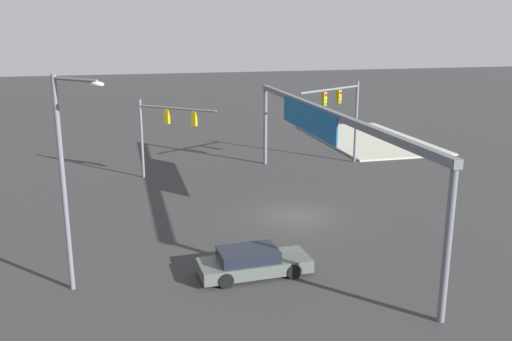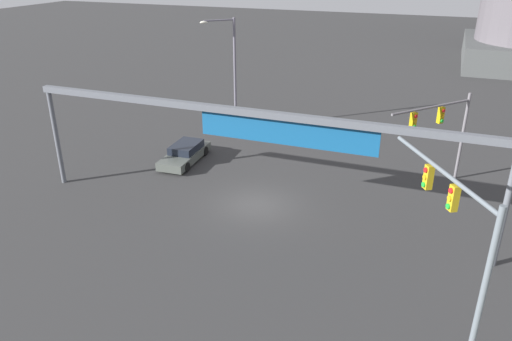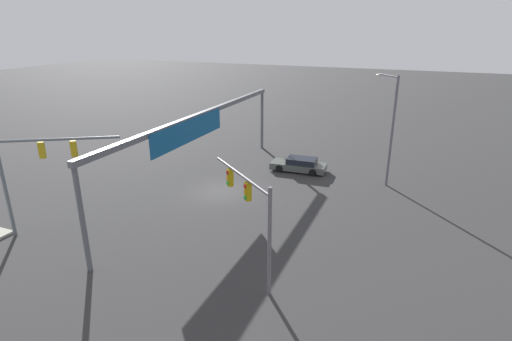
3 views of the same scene
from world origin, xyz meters
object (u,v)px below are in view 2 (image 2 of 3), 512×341
Objects in this scene: sedan_car_approaching at (185,153)px; traffic_signal_near_corner at (458,227)px; traffic_signal_opposite_side at (443,123)px; streetlamp_curved_arm at (231,67)px.

traffic_signal_near_corner is at bearing 53.88° from sedan_car_approaching.
traffic_signal_near_corner reaches higher than traffic_signal_opposite_side.
streetlamp_curved_arm is 8.48m from sedan_car_approaching.
traffic_signal_opposite_side is 16.46m from sedan_car_approaching.
traffic_signal_opposite_side is at bearing -27.66° from traffic_signal_near_corner.
traffic_signal_near_corner is 1.14× the size of traffic_signal_opposite_side.
traffic_signal_near_corner is 20.53m from sedan_car_approaching.
traffic_signal_near_corner is 13.35m from traffic_signal_opposite_side.
traffic_signal_opposite_side reaches higher than sedan_car_approaching.
streetlamp_curved_arm is at bearing -67.45° from traffic_signal_opposite_side.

